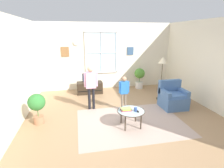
{
  "coord_description": "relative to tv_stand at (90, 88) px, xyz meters",
  "views": [
    {
      "loc": [
        -1.28,
        -4.31,
        2.36
      ],
      "look_at": [
        -0.3,
        0.52,
        0.91
      ],
      "focal_mm": 27.65,
      "sensor_mm": 36.0,
      "label": 1
    }
  ],
  "objects": [
    {
      "name": "side_wall_left",
      "position": [
        -2.07,
        -2.46,
        1.18
      ],
      "size": [
        0.12,
        6.13,
        2.81
      ],
      "color": "silver",
      "rests_on": "ground_plane"
    },
    {
      "name": "side_wall_right",
      "position": [
        3.73,
        -2.46,
        1.18
      ],
      "size": [
        0.12,
        6.13,
        2.81
      ],
      "color": "silver",
      "rests_on": "ground_plane"
    },
    {
      "name": "armchair",
      "position": [
        2.57,
        -1.96,
        0.09
      ],
      "size": [
        0.76,
        0.74,
        0.87
      ],
      "color": "#476B9E",
      "rests_on": "ground_plane"
    },
    {
      "name": "back_wall",
      "position": [
        0.82,
        0.66,
        1.18
      ],
      "size": [
        5.68,
        0.17,
        2.81
      ],
      "color": "silver",
      "rests_on": "ground_plane"
    },
    {
      "name": "book_stack",
      "position": [
        0.73,
        -2.81,
        0.24
      ],
      "size": [
        0.28,
        0.19,
        0.07
      ],
      "color": "#AA3A59",
      "rests_on": "coffee_table"
    },
    {
      "name": "remote_near_books",
      "position": [
        0.75,
        -2.69,
        0.22
      ],
      "size": [
        0.06,
        0.14,
        0.02
      ],
      "primitive_type": "cube",
      "rotation": [
        0.0,
        0.0,
        0.15
      ],
      "color": "black",
      "rests_on": "coffee_table"
    },
    {
      "name": "television",
      "position": [
        0.0,
        -0.0,
        0.43
      ],
      "size": [
        0.55,
        0.08,
        0.37
      ],
      "color": "#4C4C4C",
      "rests_on": "tv_stand"
    },
    {
      "name": "remote_near_cup",
      "position": [
        0.99,
        -2.94,
        0.22
      ],
      "size": [
        0.05,
        0.14,
        0.02
      ],
      "primitive_type": "cube",
      "rotation": [
        0.0,
        0.0,
        0.06
      ],
      "color": "black",
      "rests_on": "coffee_table"
    },
    {
      "name": "person_blue_shirt",
      "position": [
        0.93,
        -1.86,
        0.46
      ],
      "size": [
        0.33,
        0.15,
        1.11
      ],
      "color": "#726656",
      "rests_on": "ground_plane"
    },
    {
      "name": "cup",
      "position": [
        0.95,
        -2.91,
        0.26
      ],
      "size": [
        0.09,
        0.09,
        0.1
      ],
      "primitive_type": "cylinder",
      "color": "#334C8C",
      "rests_on": "coffee_table"
    },
    {
      "name": "potted_plant_corner",
      "position": [
        -1.56,
        -2.22,
        0.31
      ],
      "size": [
        0.45,
        0.45,
        0.84
      ],
      "color": "#9E6B4C",
      "rests_on": "ground_plane"
    },
    {
      "name": "tv_stand",
      "position": [
        0.0,
        0.0,
        0.0
      ],
      "size": [
        1.02,
        0.46,
        0.46
      ],
      "color": "#2D2319",
      "rests_on": "ground_plane"
    },
    {
      "name": "coffee_table",
      "position": [
        0.85,
        -2.86,
        0.18
      ],
      "size": [
        0.73,
        0.73,
        0.44
      ],
      "color": "#99B2B7",
      "rests_on": "ground_plane"
    },
    {
      "name": "ground_plane",
      "position": [
        0.83,
        -2.46,
        -0.24
      ],
      "size": [
        6.28,
        6.73,
        0.02
      ],
      "primitive_type": "cube",
      "color": "#9E7A56"
    },
    {
      "name": "potted_plant_by_window",
      "position": [
        2.22,
        0.25,
        0.31
      ],
      "size": [
        0.45,
        0.45,
        0.9
      ],
      "color": "silver",
      "rests_on": "ground_plane"
    },
    {
      "name": "area_rug",
      "position": [
        0.91,
        -2.67,
        -0.23
      ],
      "size": [
        2.88,
        2.12,
        0.01
      ],
      "primitive_type": "cube",
      "color": "tan",
      "rests_on": "ground_plane"
    },
    {
      "name": "floor_lamp",
      "position": [
        2.52,
        -1.19,
        1.08
      ],
      "size": [
        0.32,
        0.32,
        1.57
      ],
      "color": "black",
      "rests_on": "ground_plane"
    },
    {
      "name": "person_pink_shirt",
      "position": [
        -0.07,
        -1.57,
        0.66
      ],
      "size": [
        0.43,
        0.19,
        1.42
      ],
      "color": "black",
      "rests_on": "ground_plane"
    }
  ]
}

